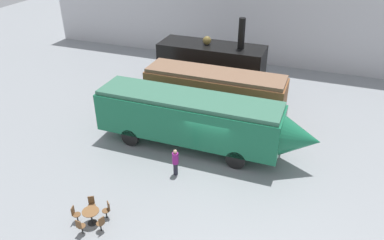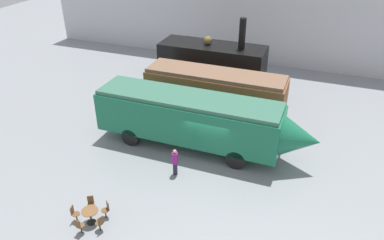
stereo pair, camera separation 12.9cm
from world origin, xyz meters
name	(u,v)px [view 1 (the left image)]	position (x,y,z in m)	size (l,w,h in m)	color
ground_plane	(210,156)	(0.00, 0.00, 0.00)	(80.00, 80.00, 0.00)	gray
backdrop_wall	(268,15)	(0.00, 15.90, 4.50)	(44.00, 0.15, 9.00)	silver
steam_locomotive	(212,62)	(-2.79, 8.82, 2.29)	(8.01, 2.78, 5.87)	black
passenger_coach_wooden	(215,91)	(-1.24, 4.68, 1.95)	(9.34, 2.50, 3.29)	brown
streamlined_locomotive	(200,119)	(-0.86, 0.68, 1.98)	(12.92, 2.74, 3.29)	#196B47
cafe_table_near	(91,214)	(-3.39, -6.95, 0.54)	(0.77, 0.77, 0.72)	black
cafe_chair_0	(75,213)	(-4.12, -7.13, 0.51)	(0.38, 0.36, 0.87)	black
cafe_chair_1	(80,226)	(-3.44, -7.70, 0.51)	(0.36, 0.36, 0.87)	black
cafe_chair_2	(101,223)	(-2.69, -7.23, 0.51)	(0.39, 0.38, 0.87)	black
cafe_chair_3	(107,209)	(-2.90, -6.37, 0.51)	(0.40, 0.41, 0.87)	black
cafe_chair_4	(92,203)	(-3.79, -6.31, 0.51)	(0.39, 0.40, 0.87)	black
visitor_person	(175,161)	(-1.20, -2.27, 0.86)	(0.34, 0.34, 1.60)	#262633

